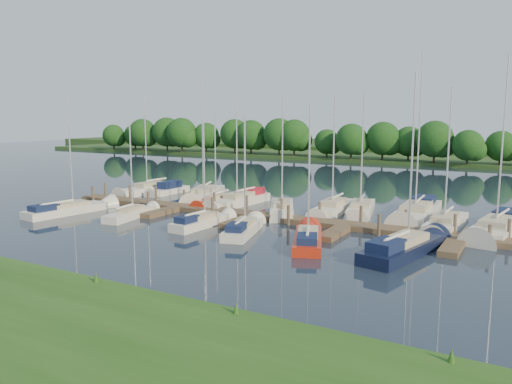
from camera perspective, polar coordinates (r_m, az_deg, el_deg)
The scene contains 23 objects.
ground at distance 35.64m, azimuth -6.27°, elevation -5.20°, with size 260.00×260.00×0.00m, color #192233.
dock at distance 41.59m, azimuth -0.40°, elevation -2.86°, with size 40.00×6.00×0.40m.
mooring_pilings at distance 42.48m, azimuth 0.36°, elevation -2.06°, with size 38.24×2.84×2.00m.
far_shore at distance 105.34m, azimuth 18.28°, elevation 3.77°, with size 180.00×30.00×0.60m, color #233F18.
distant_hill at distance 129.88m, azimuth 20.46°, elevation 4.68°, with size 220.00×40.00×1.40m, color #2D4D22.
treeline at distance 91.39m, azimuth 19.76°, elevation 5.47°, with size 144.81×10.02×8.28m.
sailboat_n_0 at distance 56.97m, azimuth -12.12°, elevation 0.17°, with size 2.51×8.74×11.19m.
motorboat at distance 55.96m, azimuth -9.96°, elevation 0.16°, with size 1.77×5.82×1.73m.
sailboat_n_2 at distance 52.40m, azimuth -5.97°, elevation -0.42°, with size 5.50×10.19×12.96m.
sailboat_n_3 at distance 48.45m, azimuth -4.47°, elevation -1.14°, with size 1.97×7.00×8.98m.
sailboat_n_4 at distance 48.29m, azimuth -1.84°, elevation -1.07°, with size 2.67×8.49×10.89m.
sailboat_n_5 at distance 44.25m, azimuth 2.98°, elevation -2.07°, with size 4.96×8.05×10.57m.
sailboat_n_6 at distance 44.70m, azimuth 8.83°, elevation -2.04°, with size 2.19×8.32×10.76m.
sailboat_n_7 at distance 45.14m, azimuth 11.86°, elevation -2.03°, with size 3.54×8.58×10.76m.
sailboat_n_8 at distance 44.62m, azimuth 17.84°, elevation -2.32°, with size 2.87×11.22×14.12m.
sailboat_n_9 at distance 40.61m, azimuth 20.77°, elevation -3.60°, with size 2.38×8.66×11.04m.
sailboat_n_10 at distance 40.84m, azimuth 25.89°, elevation -3.78°, with size 3.92×10.72×13.33m.
sailboat_s_0 at distance 46.97m, azimuth -20.55°, elevation -1.94°, with size 2.97×8.69×10.84m.
sailboat_s_1 at distance 43.48m, azimuth -14.06°, elevation -2.52°, with size 2.30×6.48×8.29m.
sailboat_s_2 at distance 39.06m, azimuth -6.21°, elevation -3.49°, with size 1.93×6.70×8.64m.
sailboat_s_3 at distance 36.57m, azimuth -1.42°, elevation -4.28°, with size 3.16×7.01×8.96m.
sailboat_s_4 at distance 33.80m, azimuth 5.96°, elevation -5.42°, with size 4.05×7.47×9.60m.
sailboat_s_5 at distance 32.43m, azimuth 16.60°, elevation -6.30°, with size 3.78×9.15×11.60m.
Camera 1 is at (20.27, -28.05, 8.52)m, focal length 35.00 mm.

